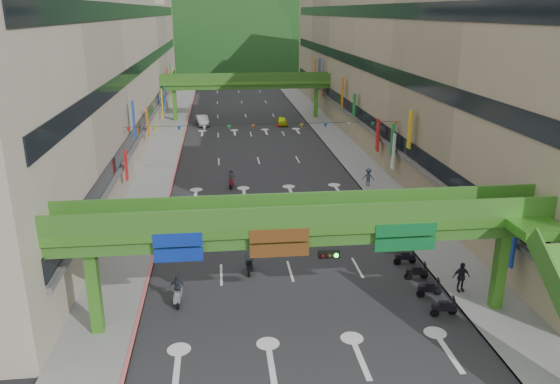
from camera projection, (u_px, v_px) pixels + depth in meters
The scene contains 22 objects.
road_slab at pixel (253, 141), 71.54m from camera, with size 18.00×140.00×0.02m, color #28282B.
sidewalk_left at pixel (168, 142), 70.35m from camera, with size 4.00×140.00×0.15m, color gray.
sidewalk_right at pixel (335, 138), 72.69m from camera, with size 4.00×140.00×0.15m, color gray.
curb_left at pixel (183, 142), 70.55m from camera, with size 0.20×140.00×0.18m, color #CC5959.
curb_right at pixel (321, 139), 72.48m from camera, with size 0.20×140.00×0.18m, color gray.
building_row_left at pixel (97, 69), 66.55m from camera, with size 12.80×95.00×19.00m.
building_row_right at pixel (398, 66), 70.56m from camera, with size 12.80×95.00×19.00m.
overpass_near at pixel (326, 237), 27.93m from camera, with size 28.00×12.27×7.10m.
overpass_far at pixel (246, 85), 83.98m from camera, with size 28.00×2.20×7.10m.
hill_left at pixel (184, 64), 173.67m from camera, with size 168.00×140.00×112.00m, color #1C4419.
hill_right at pixel (299, 58), 196.78m from camera, with size 208.00×176.00×128.00m, color #1C4419.
bunting_string at pixel (266, 127), 50.80m from camera, with size 26.00×0.36×0.47m.
scooter_rider_near at pixel (249, 259), 35.22m from camera, with size 0.66×1.60×2.07m.
scooter_rider_mid at pixel (314, 227), 40.32m from camera, with size 0.78×1.60×1.95m.
scooter_rider_left at pixel (177, 290), 31.42m from camera, with size 0.92×1.60×1.87m.
scooter_rider_far at pixel (231, 179), 52.34m from camera, with size 0.80×1.59×1.84m.
parked_scooter_row at pixel (417, 272), 34.49m from camera, with size 1.60×9.41×1.08m.
car_silver at pixel (202, 120), 81.13m from camera, with size 1.57×4.50×1.48m, color #B2B2B9.
car_yellow at pixel (282, 121), 81.25m from camera, with size 1.46×3.64×1.24m, color #D7E313.
pedestrian_red at pixel (394, 206), 44.89m from camera, with size 0.89×0.69×1.83m, color red.
pedestrian_dark at pixel (461, 279), 32.68m from camera, with size 1.09×0.45×1.86m, color black.
pedestrian_blue at pixel (368, 179), 52.52m from camera, with size 0.81×0.52×1.74m, color #2C3E4C.
Camera 1 is at (-4.27, -19.97, 16.21)m, focal length 35.00 mm.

